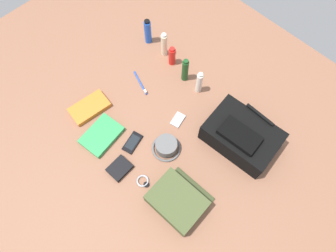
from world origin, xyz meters
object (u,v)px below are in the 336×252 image
Objects in this scene: toiletry_pouch at (178,201)px; toothpaste_tube at (199,83)px; travel_guidebook at (102,135)px; lotion_bottle at (164,45)px; toothbrush at (141,84)px; cell_phone at (133,143)px; media_player at (177,119)px; deodorant_spray at (148,32)px; sunscreen_spray at (172,56)px; shampoo_bottle at (185,70)px; backpack at (242,136)px; wallet at (120,168)px; paperback_novel at (90,108)px; bucket_hat at (166,146)px; wristwatch at (143,181)px.

toothpaste_tube is at bearing 123.63° from toiletry_pouch.
travel_guidebook is at bearing -176.30° from toiletry_pouch.
lotion_bottle reaches higher than toothbrush.
toothbrush is at bearing 130.07° from cell_phone.
media_player is (0.07, 0.26, -0.00)m from cell_phone.
toiletry_pouch is 1.52× the size of deodorant_spray.
toothpaste_tube is 0.33m from toothbrush.
sunscreen_spray reaches higher than media_player.
travel_guidebook is at bearing -95.72° from shampoo_bottle.
sunscreen_spray is at bearing 169.66° from backpack.
backpack is at bearing 24.06° from media_player.
wallet is (-0.01, -0.40, 0.01)m from media_player.
deodorant_spray reaches higher than sunscreen_spray.
sunscreen_spray is (-0.59, 0.57, 0.02)m from toiletry_pouch.
toothpaste_tube reaches higher than toiletry_pouch.
cell_phone is at bearing -50.58° from deodorant_spray.
toothpaste_tube is at bearing 87.11° from cell_phone.
media_player is at bearing 134.17° from toiletry_pouch.
paperback_novel reaches higher than travel_guidebook.
sunscreen_spray is at bearing 131.55° from bucket_hat.
travel_guidebook is at bearing -106.44° from toothpaste_tube.
bucket_hat is at bearing -128.72° from backpack.
wallet is at bearing -14.31° from travel_guidebook.
toothpaste_tube is 0.23m from media_player.
bucket_hat reaches higher than wristwatch.
paperback_novel is at bearing 161.32° from travel_guidebook.
lotion_bottle is 0.74× the size of travel_guidebook.
toothbrush is (0.08, 0.31, -0.01)m from paperback_novel.
lotion_bottle is (-0.44, 0.42, 0.05)m from bucket_hat.
shampoo_bottle is at bearing 84.28° from travel_guidebook.
lotion_bottle is (-0.67, 0.58, 0.04)m from toiletry_pouch.
shampoo_bottle reaches higher than media_player.
cell_phone is at bearing -144.74° from bucket_hat.
bucket_hat is at bearing 16.06° from paperback_novel.
toiletry_pouch is 2.34× the size of wallet.
bucket_hat reaches higher than media_player.
cell_phone is (-0.15, -0.10, -0.02)m from bucket_hat.
cell_phone is 0.36m from toothbrush.
lotion_bottle reaches higher than wristwatch.
backpack is at bearing 56.34° from wallet.
toiletry_pouch is (-0.01, -0.46, -0.03)m from backpack.
bucket_hat is 0.45m from shampoo_bottle.
sunscreen_spray is 1.83× the size of wristwatch.
cell_phone is at bearing -92.89° from toothpaste_tube.
toothpaste_tube is (0.24, -0.03, 0.02)m from sunscreen_spray.
bucket_hat is at bearing 145.85° from toiletry_pouch.
toothpaste_tube reaches higher than backpack.
wristwatch is (0.28, -0.58, -0.07)m from shampoo_bottle.
backpack is 2.93× the size of sunscreen_spray.
backpack reaches higher than wallet.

